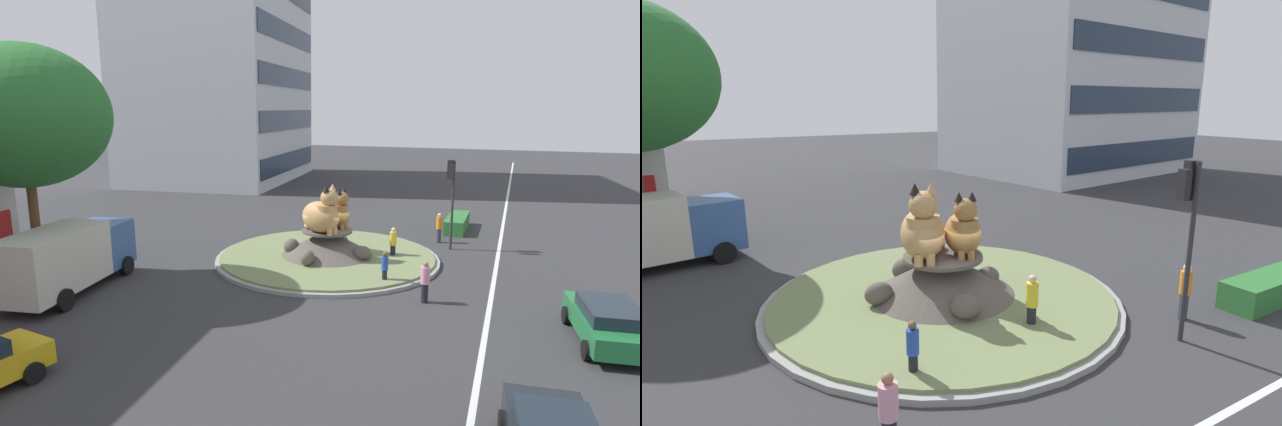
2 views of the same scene
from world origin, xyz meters
The scene contains 15 objects.
ground_plane centered at (0.00, 0.00, 0.00)m, with size 160.00×160.00×0.00m, color #333335.
lane_centreline centered at (0.00, -8.37, 0.00)m, with size 112.00×0.20×0.01m, color silver.
roundabout_island centered at (-0.01, 0.00, 0.51)m, with size 11.61×11.61×1.61m.
cat_statue_calico centered at (-0.71, 0.01, 2.54)m, with size 2.24×2.57×2.54m.
cat_statue_tabby centered at (0.64, -0.24, 2.40)m, with size 2.00×2.23×2.17m.
traffic_light_mast centered at (4.28, -5.69, 3.68)m, with size 0.77×0.47×5.02m.
office_tower centered at (25.56, 21.64, 17.52)m, with size 21.43×17.68×35.05m.
clipped_hedge_strip centered at (9.42, -5.58, 0.45)m, with size 4.23×1.20×0.90m, color #2D7033.
broadleaf_tree_behind_island centered at (-8.52, 10.42, 7.46)m, with size 7.05×7.05×10.47m.
pedestrian_blue_shirt centered at (-2.91, -3.80, 0.83)m, with size 0.31×0.31×1.55m.
pedestrian_orange_shirt centered at (5.64, -4.95, 0.94)m, with size 0.35×0.35×1.77m.
pedestrian_yellow_shirt centered at (1.10, -3.25, 0.92)m, with size 0.36×0.36×1.74m.
pedestrian_pink_shirt centered at (-4.37, -5.84, 0.92)m, with size 0.38×0.38×1.74m.
sedan_on_far_lane centered at (-6.00, -12.22, 0.78)m, with size 4.63×2.55×1.46m.
delivery_box_truck centered at (-8.57, 8.63, 1.60)m, with size 7.27×3.54×2.92m.
Camera 1 is at (-24.71, -9.03, 7.81)m, focal length 29.21 mm.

